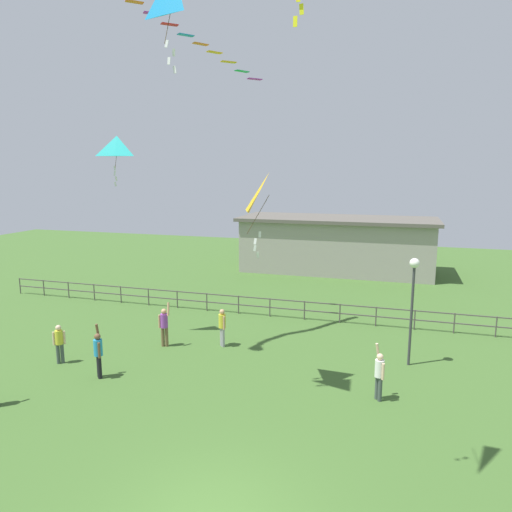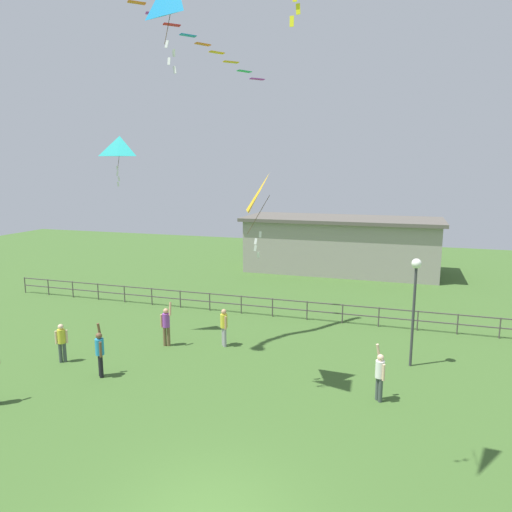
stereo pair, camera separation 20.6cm
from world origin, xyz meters
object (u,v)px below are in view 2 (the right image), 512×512
Objects in this scene: person_1 at (62,340)px; kite_1 at (269,197)px; person_6 at (224,325)px; lamppost at (415,288)px; person_3 at (380,374)px; kite_0 at (120,149)px; person_5 at (166,324)px; person_0 at (100,351)px.

person_1 is 9.86m from kite_1.
person_6 reaches higher than person_1.
person_3 is (-0.98, -3.19, -2.10)m from lamppost.
person_3 is at bearing -15.12° from kite_0.
lamppost is 2.24× the size of person_3.
kite_0 is (-4.61, 0.04, 7.24)m from person_6.
person_5 reaches higher than person_1.
kite_0 reaches higher than lamppost.
person_1 is at bearing -177.43° from kite_1.
person_0 is 0.73× the size of kite_1.
lamppost is 2.71× the size of person_1.
person_0 is 1.20× the size of person_6.
kite_0 is at bearing 164.88° from person_3.
person_0 is at bearing -173.06° from person_3.
person_3 is 13.57m from kite_0.
kite_0 reaches higher than person_0.
lamppost is at bearing 35.83° from kite_1.
person_1 is at bearing 163.33° from person_0.
kite_1 is (8.13, 0.36, 5.57)m from person_1.
person_3 is at bearing -107.04° from lamppost.
kite_1 reaches higher than person_5.
lamppost is at bearing 16.19° from person_1.
kite_0 is 0.78× the size of kite_1.
person_0 is 1.01× the size of person_5.
person_5 is at bearing -174.45° from lamppost.
person_5 is at bearing 42.68° from person_1.
person_1 is 4.06m from person_5.
lamppost is 10.02m from person_5.
person_5 reaches higher than person_6.
person_5 is (2.99, 2.75, 0.09)m from person_1.
person_0 is 0.94× the size of kite_0.
lamppost is 7.75m from person_6.
person_0 is (-10.55, -4.36, -2.06)m from lamppost.
person_5 is 7.60m from kite_0.
person_6 is (-6.48, 2.95, -0.00)m from person_3.
kite_0 reaches higher than person_6.
kite_1 is at bearing 2.57° from person_1.
person_0 is at bearing -170.23° from kite_1.
person_3 reaches higher than person_6.
lamppost is 2.02× the size of kite_0.
kite_1 reaches higher than person_6.
lamppost is 13.45m from person_1.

